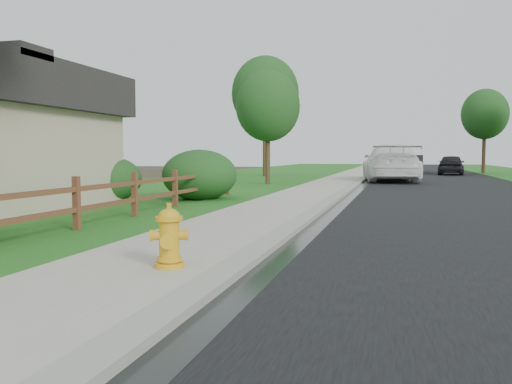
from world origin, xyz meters
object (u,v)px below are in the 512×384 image
(fire_hydrant, at_px, (169,238))
(dark_car_mid, at_px, (451,165))
(ranch_fence, at_px, (109,196))
(white_suv, at_px, (391,163))

(fire_hydrant, bearing_deg, dark_car_mid, 79.72)
(fire_hydrant, bearing_deg, ranch_fence, 127.95)
(white_suv, height_order, dark_car_mid, white_suv)
(ranch_fence, height_order, dark_car_mid, dark_car_mid)
(fire_hydrant, height_order, white_suv, white_suv)
(ranch_fence, relative_size, dark_car_mid, 3.89)
(ranch_fence, distance_m, dark_car_mid, 33.35)
(fire_hydrant, relative_size, dark_car_mid, 0.19)
(ranch_fence, bearing_deg, fire_hydrant, -52.05)
(ranch_fence, distance_m, white_suv, 21.44)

